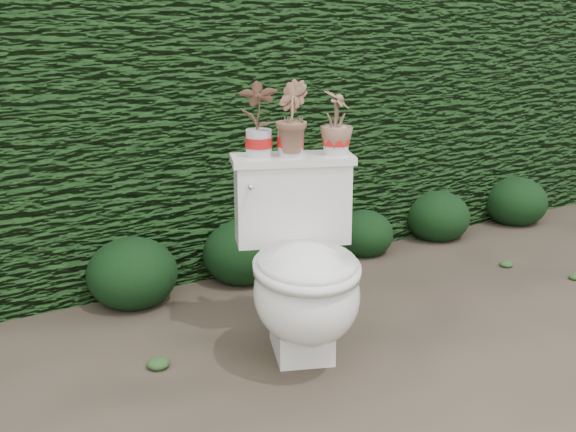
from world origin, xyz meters
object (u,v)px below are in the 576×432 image
toilet (303,272)px  potted_plant_right (336,124)px  potted_plant_left (258,120)px  potted_plant_center (290,120)px

toilet → potted_plant_right: potted_plant_right is taller
toilet → potted_plant_left: size_ratio=2.70×
potted_plant_left → potted_plant_right: bearing=-169.0°
toilet → potted_plant_left: 0.63m
toilet → potted_plant_center: 0.61m
potted_plant_left → potted_plant_right: potted_plant_left is taller
potted_plant_left → potted_plant_right: size_ratio=1.20×
potted_plant_left → potted_plant_center: (0.12, -0.05, -0.00)m
toilet → potted_plant_center: size_ratio=2.77×
potted_plant_center → toilet: bearing=176.6°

